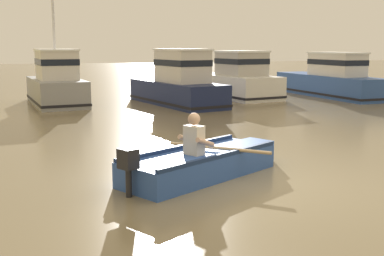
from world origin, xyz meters
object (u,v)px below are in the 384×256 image
object	(u,v)px
rowboat_with_person	(202,163)
moored_boat_navy	(178,84)
moored_boat_white	(238,80)
moored_boat_blue	(330,80)
moored_boat_grey	(56,84)

from	to	relation	value
rowboat_with_person	moored_boat_navy	bearing A→B (deg)	76.78
rowboat_with_person	moored_boat_navy	world-z (taller)	moored_boat_navy
moored_boat_navy	moored_boat_white	world-z (taller)	moored_boat_navy
moored_boat_navy	moored_boat_white	xyz separation A→B (m)	(3.30, 1.81, -0.02)
rowboat_with_person	moored_boat_white	bearing A→B (deg)	64.97
moored_boat_navy	moored_boat_blue	bearing A→B (deg)	7.86
rowboat_with_person	moored_boat_grey	bearing A→B (deg)	100.32
rowboat_with_person	moored_boat_blue	world-z (taller)	moored_boat_blue
moored_boat_grey	moored_boat_blue	distance (m)	12.35
moored_boat_white	moored_boat_blue	world-z (taller)	moored_boat_white
moored_boat_blue	moored_boat_navy	bearing A→B (deg)	-172.14
moored_boat_grey	moored_boat_navy	distance (m)	4.92
moored_boat_blue	moored_boat_white	bearing A→B (deg)	170.17
moored_boat_grey	moored_boat_navy	bearing A→B (deg)	-17.76
moored_boat_grey	moored_boat_blue	world-z (taller)	moored_boat_grey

